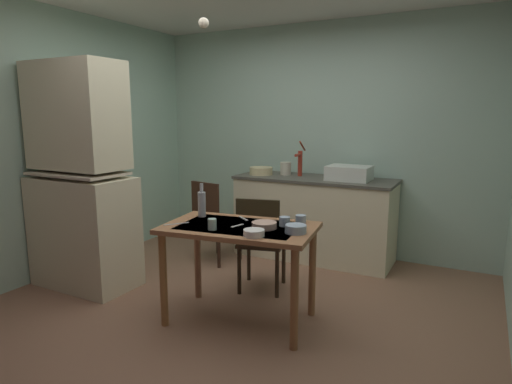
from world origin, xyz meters
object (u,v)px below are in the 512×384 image
at_px(hand_pump, 300,161).
at_px(chair_by_counter, 213,220).
at_px(sink_basin, 349,173).
at_px(glass_bottle, 202,203).
at_px(hutch_cabinet, 81,185).
at_px(mug_tall, 212,224).
at_px(dining_table, 240,240).
at_px(chair_far_side, 261,241).
at_px(serving_bowl_wide, 296,229).
at_px(mixing_bowl_counter, 261,171).

xyz_separation_m(hand_pump, chair_by_counter, (-0.70, -0.70, -0.60)).
relative_size(sink_basin, glass_bottle, 1.61).
distance_m(chair_by_counter, glass_bottle, 1.13).
xyz_separation_m(hutch_cabinet, mug_tall, (1.52, -0.15, -0.15)).
distance_m(dining_table, chair_far_side, 0.61).
distance_m(sink_basin, dining_table, 1.76).
xyz_separation_m(sink_basin, serving_bowl_wide, (0.10, -1.68, -0.19)).
relative_size(hand_pump, glass_bottle, 1.43).
xyz_separation_m(hand_pump, mixing_bowl_counter, (-0.44, -0.10, -0.13)).
xyz_separation_m(sink_basin, dining_table, (-0.35, -1.69, -0.33)).
bearing_deg(glass_bottle, mug_tall, -45.32).
bearing_deg(hutch_cabinet, chair_far_side, 21.96).
height_order(chair_far_side, mug_tall, chair_far_side).
bearing_deg(glass_bottle, hand_pump, 83.17).
distance_m(sink_basin, hand_pump, 0.58).
height_order(hutch_cabinet, glass_bottle, hutch_cabinet).
height_order(mixing_bowl_counter, glass_bottle, glass_bottle).
bearing_deg(mug_tall, chair_far_side, 89.91).
bearing_deg(serving_bowl_wide, hand_pump, 111.32).
distance_m(hand_pump, serving_bowl_wide, 1.87).
xyz_separation_m(hand_pump, dining_table, (0.22, -1.74, -0.42)).
distance_m(mixing_bowl_counter, dining_table, 1.79).
bearing_deg(serving_bowl_wide, chair_far_side, 135.24).
bearing_deg(sink_basin, chair_far_side, -112.53).
bearing_deg(chair_far_side, dining_table, -78.76).
relative_size(mixing_bowl_counter, serving_bowl_wide, 1.75).
bearing_deg(hutch_cabinet, mug_tall, -5.74).
bearing_deg(dining_table, chair_far_side, 101.24).
height_order(sink_basin, chair_by_counter, sink_basin).
distance_m(mixing_bowl_counter, mug_tall, 1.92).
relative_size(chair_far_side, glass_bottle, 3.18).
bearing_deg(glass_bottle, dining_table, -15.04).
bearing_deg(hutch_cabinet, dining_table, 1.44).
relative_size(dining_table, chair_by_counter, 1.36).
bearing_deg(hutch_cabinet, sink_basin, 41.14).
bearing_deg(mug_tall, glass_bottle, 134.68).
relative_size(serving_bowl_wide, glass_bottle, 0.55).
bearing_deg(chair_by_counter, chair_far_side, -30.00).
distance_m(chair_far_side, chair_by_counter, 0.93).
bearing_deg(hutch_cabinet, hand_pump, 51.58).
height_order(dining_table, chair_far_side, chair_far_side).
distance_m(sink_basin, chair_far_side, 1.31).
xyz_separation_m(hutch_cabinet, mixing_bowl_counter, (0.97, 1.68, -0.01)).
distance_m(hand_pump, chair_by_counter, 1.16).
bearing_deg(dining_table, mixing_bowl_counter, 111.89).
distance_m(hutch_cabinet, sink_basin, 2.63).
distance_m(hand_pump, mug_tall, 1.95).
relative_size(hand_pump, dining_table, 0.32).
xyz_separation_m(dining_table, chair_by_counter, (-0.92, 1.04, -0.18)).
height_order(mug_tall, glass_bottle, glass_bottle).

